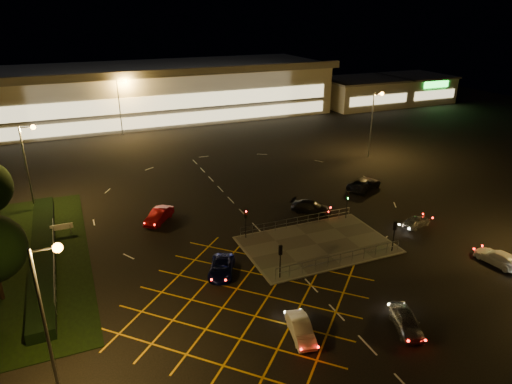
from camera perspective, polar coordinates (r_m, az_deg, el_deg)
name	(u,v)px	position (r m, az deg, el deg)	size (l,w,h in m)	color
ground	(290,240)	(46.67, 4.24, -5.99)	(180.00, 180.00, 0.00)	black
pedestrian_island	(317,244)	(45.98, 7.61, -6.52)	(14.00, 9.00, 0.12)	#4C4944
hedge	(43,252)	(47.74, -25.08, -6.86)	(2.00, 26.00, 1.00)	black
supermarket	(159,91)	(101.62, -12.03, 12.28)	(72.00, 26.50, 10.50)	beige
retail_unit_a	(361,92)	(113.00, 12.97, 12.09)	(18.80, 14.80, 6.35)	beige
retail_unit_b	(415,88)	(122.90, 19.22, 12.22)	(14.80, 14.80, 6.35)	beige
streetlight_sw	(48,300)	(29.01, -24.51, -12.23)	(1.78, 0.56, 10.03)	slate
streetlight_nw	(29,156)	(56.76, -26.52, 4.04)	(1.78, 0.56, 10.03)	slate
streetlight_ne	(375,115)	(72.95, 14.60, 9.28)	(1.78, 0.56, 10.03)	slate
streetlight_far_left	(121,100)	(86.37, -16.49, 11.02)	(1.78, 0.56, 10.03)	slate
streetlight_far_right	(312,84)	(100.83, 7.02, 13.24)	(1.78, 0.56, 10.03)	slate
signal_sw	(280,255)	(39.26, 3.06, -7.84)	(0.28, 0.30, 3.15)	black
signal_se	(394,230)	(45.26, 16.92, -4.55)	(0.28, 0.30, 3.15)	black
signal_nw	(246,218)	(45.73, -1.30, -3.23)	(0.28, 0.30, 3.15)	black
signal_ne	(347,199)	(50.97, 11.34, -0.91)	(0.28, 0.30, 3.15)	black
car_near_silver	(406,321)	(36.27, 18.26, -15.09)	(1.64, 4.08, 1.39)	#A2A5A9
car_queue_white	(301,329)	(34.14, 5.62, -16.66)	(1.35, 3.89, 1.28)	silver
car_left_blue	(222,267)	(40.91, -4.33, -9.39)	(2.05, 4.44, 1.23)	#0B0F45
car_far_dkgrey	(311,207)	(52.62, 6.95, -1.88)	(1.90, 4.68, 1.36)	black
car_right_silver	(416,222)	(51.84, 19.38, -3.50)	(1.47, 3.66, 1.25)	silver
car_circ_red	(159,216)	(51.12, -12.04, -2.91)	(1.55, 4.45, 1.47)	maroon
car_east_grey	(364,184)	(60.44, 13.39, 0.99)	(2.50, 5.43, 1.51)	black
car_approach_white	(498,258)	(47.71, 28.02, -7.25)	(1.80, 4.42, 1.28)	white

